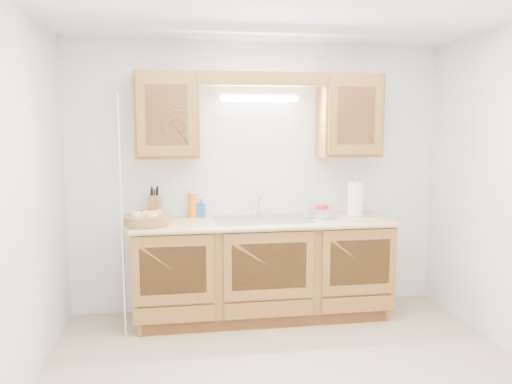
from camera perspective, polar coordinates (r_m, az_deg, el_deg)
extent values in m
plane|color=tan|center=(3.66, 4.18, -20.74)|extent=(3.50, 3.50, 0.00)
plane|color=white|center=(3.32, 4.61, 20.92)|extent=(3.50, 3.50, 0.00)
cube|color=silver|center=(4.72, 0.20, 1.65)|extent=(3.50, 0.02, 2.50)
cube|color=silver|center=(1.86, 15.14, -7.61)|extent=(3.50, 0.02, 2.50)
cube|color=silver|center=(3.33, -26.40, -1.55)|extent=(0.02, 3.00, 2.50)
cube|color=#935E2B|center=(4.58, 0.80, -8.85)|extent=(2.20, 0.60, 0.86)
cube|color=tan|center=(4.47, 0.84, -3.48)|extent=(2.30, 0.63, 0.04)
cube|color=#935E2B|center=(4.47, -10.12, 8.59)|extent=(0.55, 0.33, 0.75)
cube|color=#935E2B|center=(4.74, 10.59, 8.51)|extent=(0.55, 0.33, 0.75)
cube|color=#935E2B|center=(4.41, 0.86, 12.82)|extent=(2.20, 0.05, 0.12)
cylinder|color=white|center=(4.61, 0.41, 10.60)|extent=(0.70, 0.05, 0.05)
cube|color=white|center=(4.64, 0.35, 10.95)|extent=(0.76, 0.06, 0.05)
cube|color=#9E9EA3|center=(4.48, 0.80, -3.14)|extent=(0.84, 0.46, 0.01)
cube|color=#9E9EA3|center=(4.47, -1.87, -4.26)|extent=(0.39, 0.40, 0.16)
cube|color=#9E9EA3|center=(4.54, 3.42, -4.09)|extent=(0.39, 0.40, 0.16)
cylinder|color=silver|center=(4.67, 0.39, -2.49)|extent=(0.06, 0.06, 0.04)
cylinder|color=silver|center=(4.66, 0.39, -1.53)|extent=(0.02, 0.02, 0.16)
cylinder|color=silver|center=(4.60, 0.49, -0.51)|extent=(0.02, 0.12, 0.02)
cylinder|color=white|center=(4.69, 1.83, -1.97)|extent=(0.03, 0.03, 0.12)
cylinder|color=silver|center=(4.16, -15.08, -2.86)|extent=(0.03, 0.03, 2.00)
cube|color=white|center=(4.96, 11.11, 0.63)|extent=(0.08, 0.01, 0.12)
cylinder|color=#A97A44|center=(4.35, -12.50, -3.10)|extent=(0.53, 0.53, 0.08)
sphere|color=#D8C67F|center=(4.30, -13.42, -2.76)|extent=(0.10, 0.10, 0.10)
sphere|color=#D8C67F|center=(4.28, -11.82, -2.75)|extent=(0.10, 0.10, 0.10)
sphere|color=tan|center=(4.38, -11.18, -2.54)|extent=(0.09, 0.09, 0.09)
sphere|color=red|center=(4.41, -12.74, -2.53)|extent=(0.09, 0.09, 0.09)
sphere|color=#72A53F|center=(4.38, -13.92, -2.62)|extent=(0.09, 0.09, 0.09)
sphere|color=#D8C67F|center=(4.33, -12.52, -2.67)|extent=(0.10, 0.10, 0.10)
sphere|color=red|center=(4.44, -12.00, -2.46)|extent=(0.08, 0.08, 0.08)
cube|color=#935E2B|center=(4.56, -11.50, -1.79)|extent=(0.13, 0.19, 0.24)
cylinder|color=black|center=(4.53, -11.92, -0.28)|extent=(0.02, 0.04, 0.09)
cylinder|color=black|center=(4.53, -11.55, -0.23)|extent=(0.02, 0.04, 0.09)
cylinder|color=black|center=(4.52, -11.19, -0.17)|extent=(0.02, 0.04, 0.09)
cylinder|color=black|center=(4.56, -11.77, -0.07)|extent=(0.02, 0.04, 0.09)
cylinder|color=black|center=(4.56, -11.29, -0.01)|extent=(0.02, 0.04, 0.09)
cylinder|color=black|center=(4.59, -11.88, 0.08)|extent=(0.02, 0.04, 0.09)
cylinder|color=black|center=(4.59, -11.16, 0.14)|extent=(0.02, 0.04, 0.09)
cylinder|color=orange|center=(4.62, -7.26, -1.49)|extent=(0.10, 0.10, 0.23)
cylinder|color=white|center=(4.61, -7.28, -0.04)|extent=(0.08, 0.08, 0.01)
imported|color=#235EAF|center=(4.64, -6.28, -1.80)|extent=(0.09, 0.09, 0.17)
cube|color=#CC333F|center=(4.83, 6.66, -2.45)|extent=(0.12, 0.10, 0.01)
cube|color=green|center=(4.82, 6.67, -2.34)|extent=(0.12, 0.10, 0.02)
cylinder|color=silver|center=(4.76, 11.23, -2.64)|extent=(0.18, 0.18, 0.01)
cylinder|color=silver|center=(4.73, 11.29, -0.50)|extent=(0.02, 0.02, 0.37)
cylinder|color=white|center=(4.74, 11.28, -0.71)|extent=(0.19, 0.19, 0.31)
sphere|color=silver|center=(4.71, 11.35, 1.71)|extent=(0.02, 0.02, 0.02)
cylinder|color=silver|center=(4.61, 7.42, -2.38)|extent=(0.24, 0.24, 0.09)
sphere|color=red|center=(4.59, 7.10, -1.82)|extent=(0.06, 0.06, 0.06)
sphere|color=red|center=(4.62, 7.69, -1.77)|extent=(0.06, 0.06, 0.06)
sphere|color=red|center=(4.57, 7.52, -1.87)|extent=(0.06, 0.06, 0.06)
sphere|color=red|center=(4.59, 7.93, -1.84)|extent=(0.06, 0.06, 0.06)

